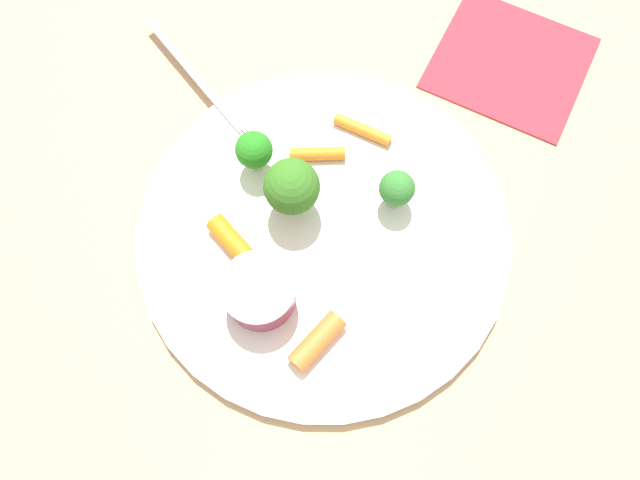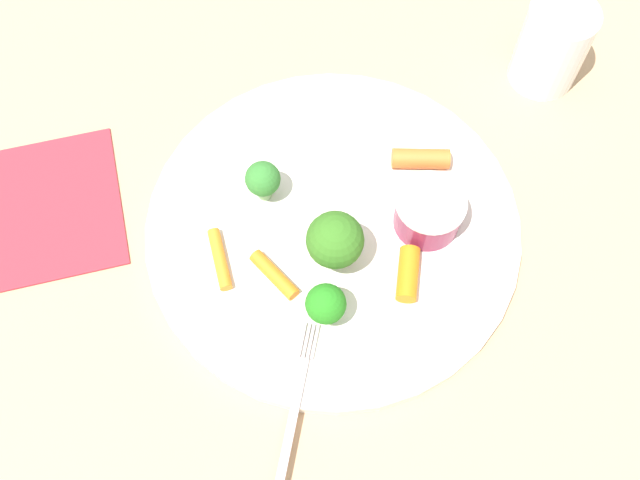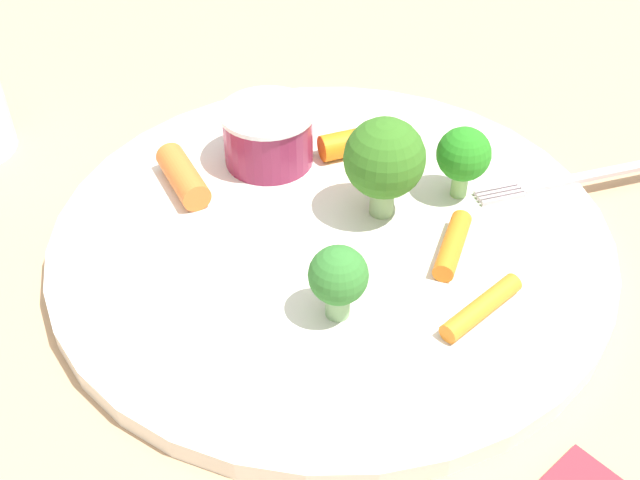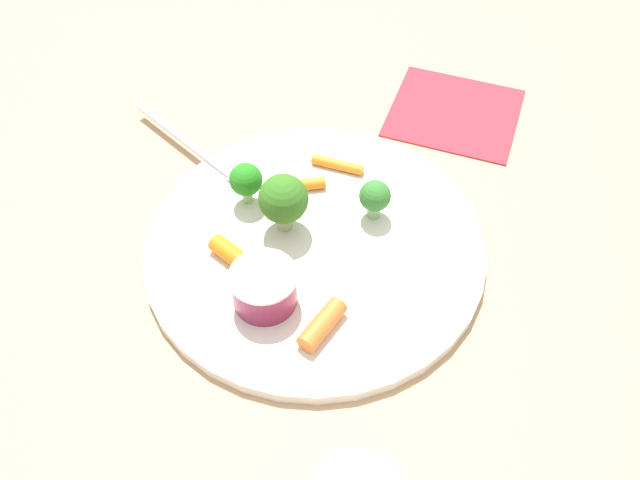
% 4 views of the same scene
% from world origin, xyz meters
% --- Properties ---
extents(ground_plane, '(2.40, 2.40, 0.00)m').
position_xyz_m(ground_plane, '(0.00, 0.00, 0.00)').
color(ground_plane, tan).
extents(plate, '(0.31, 0.31, 0.01)m').
position_xyz_m(plate, '(0.00, 0.00, 0.01)').
color(plate, silver).
rests_on(plate, ground_plane).
extents(sauce_cup, '(0.06, 0.06, 0.04)m').
position_xyz_m(sauce_cup, '(0.00, -0.08, 0.03)').
color(sauce_cup, maroon).
rests_on(sauce_cup, plate).
extents(broccoli_floret_0, '(0.05, 0.05, 0.06)m').
position_xyz_m(broccoli_floret_0, '(-0.03, 0.00, 0.05)').
color(broccoli_floret_0, '#89AA70').
rests_on(broccoli_floret_0, plate).
extents(broccoli_floret_1, '(0.03, 0.03, 0.04)m').
position_xyz_m(broccoli_floret_1, '(0.03, 0.06, 0.04)').
color(broccoli_floret_1, '#85B074').
rests_on(broccoli_floret_1, plate).
extents(broccoli_floret_2, '(0.03, 0.03, 0.04)m').
position_xyz_m(broccoli_floret_2, '(-0.08, 0.01, 0.04)').
color(broccoli_floret_2, '#8DC06F').
rests_on(broccoli_floret_2, plate).
extents(carrot_stick_0, '(0.05, 0.02, 0.01)m').
position_xyz_m(carrot_stick_0, '(-0.03, 0.09, 0.02)').
color(carrot_stick_0, orange).
rests_on(carrot_stick_0, plate).
extents(carrot_stick_1, '(0.05, 0.02, 0.02)m').
position_xyz_m(carrot_stick_1, '(-0.05, -0.06, 0.02)').
color(carrot_stick_1, orange).
rests_on(carrot_stick_1, plate).
extents(carrot_stick_2, '(0.02, 0.05, 0.02)m').
position_xyz_m(carrot_stick_2, '(0.06, -0.08, 0.02)').
color(carrot_stick_2, orange).
rests_on(carrot_stick_2, plate).
extents(carrot_stick_3, '(0.04, 0.04, 0.01)m').
position_xyz_m(carrot_stick_3, '(-0.05, 0.05, 0.02)').
color(carrot_stick_3, orange).
rests_on(carrot_stick_3, plate).
extents(fork, '(0.18, 0.05, 0.00)m').
position_xyz_m(fork, '(-0.17, 0.04, 0.01)').
color(fork, '#C0ADB2').
rests_on(fork, plate).
extents(drinking_glass, '(0.06, 0.06, 0.08)m').
position_xyz_m(drinking_glass, '(0.16, -0.20, 0.04)').
color(drinking_glass, silver).
rests_on(drinking_glass, ground_plane).
extents(napkin, '(0.16, 0.16, 0.00)m').
position_xyz_m(napkin, '(0.03, 0.25, 0.00)').
color(napkin, '#B62B38').
rests_on(napkin, ground_plane).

